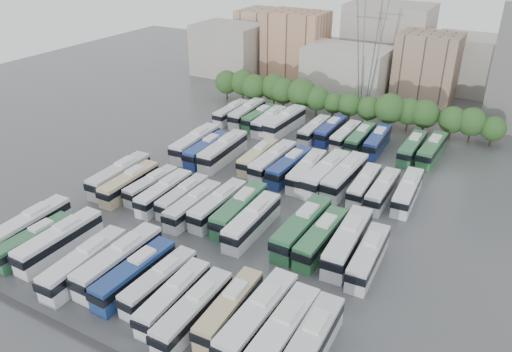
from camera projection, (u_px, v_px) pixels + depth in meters
The scene contains 55 objects.
ground at pixel (246, 204), 78.04m from camera, with size 220.00×220.00×0.00m, color #424447.
parapet at pixel (88, 340), 52.32m from camera, with size 56.00×0.50×0.50m, color #2D2D30.
tree_line at pixel (335, 100), 109.56m from camera, with size 65.75×7.90×8.38m.
city_buildings at pixel (358, 53), 133.46m from camera, with size 102.00×35.00×20.00m.
electricity_pylon at pixel (371, 29), 107.46m from camera, with size 9.00×6.91×33.83m.
bus_r0_s0 at pixel (29, 226), 68.70m from camera, with size 3.28×12.99×4.05m.
bus_r0_s1 at pixel (34, 241), 65.94m from camera, with size 2.94×11.49×3.58m.
bus_r0_s2 at pixel (60, 241), 65.54m from camera, with size 2.94×12.98×4.06m.
bus_r0_s4 at pixel (85, 263), 61.26m from camera, with size 3.35×13.01×4.05m.
bus_r0_s5 at pixel (119, 261), 61.58m from camera, with size 3.05×13.42×4.20m.
bus_r0_s6 at pixel (135, 274), 59.54m from camera, with size 3.11×12.43×3.87m.
bus_r0_s7 at pixel (159, 282), 58.45m from camera, with size 2.90×11.53×3.59m.
bus_r0_s8 at pixel (174, 297), 55.99m from camera, with size 2.90×11.68×3.64m.
bus_r0_s9 at pixel (194, 311), 53.93m from camera, with size 2.73×12.20×3.82m.
bus_r0_s10 at pixel (230, 308), 54.36m from camera, with size 3.00×11.73×3.65m.
bus_r0_s11 at pixel (258, 317), 52.72m from camera, with size 3.14×13.60×4.25m.
bus_r0_s12 at pixel (281, 336), 50.39m from camera, with size 2.97×13.58×4.26m.
bus_r0_s13 at pixel (310, 345), 49.38m from camera, with size 3.21×13.05×4.07m.
bus_r1_s0 at pixel (120, 175), 82.49m from camera, with size 3.24×13.07×4.08m.
bus_r1_s1 at pixel (130, 183), 80.23m from camera, with size 2.90×12.15×3.80m.
bus_r1_s2 at pixel (151, 185), 79.99m from camera, with size 2.78×10.95×3.41m.
bus_r1_s3 at pixel (164, 192), 77.58m from camera, with size 2.85×11.83×3.69m.
bus_r1_s4 at pixel (183, 196), 76.71m from camera, with size 2.66×11.20×3.50m.
bus_r1_s5 at pixel (193, 205), 74.02m from camera, with size 2.61×11.85×3.71m.
bus_r1_s6 at pixel (218, 205), 74.04m from camera, with size 2.83×12.39×3.88m.
bus_r1_s7 at pixel (240, 209), 72.71m from camera, with size 3.34×13.04×4.06m.
bus_r1_s8 at pixel (252, 221), 69.85m from camera, with size 3.02×12.82×4.01m.
bus_r1_s10 at pixel (302, 227), 68.17m from camera, with size 3.25×13.70×4.28m.
bus_r1_s11 at pixel (321, 237), 66.34m from camera, with size 3.02×12.58×3.93m.
bus_r1_s12 at pixel (348, 241), 65.21m from camera, with size 3.65×13.77×4.28m.
bus_r1_s13 at pixel (368, 256), 62.72m from camera, with size 3.16×12.13×3.77m.
bus_r2_s1 at pixel (195, 143), 94.29m from camera, with size 3.52×13.49×4.20m.
bus_r2_s2 at pixel (207, 149), 92.17m from camera, with size 2.94×12.21×3.81m.
bus_r2_s3 at pixel (223, 150), 91.10m from camera, with size 3.49×13.64×4.25m.
bus_r2_s5 at pixel (258, 157), 89.31m from camera, with size 2.97×11.83×3.69m.
bus_r2_s6 at pixel (273, 161), 87.31m from camera, with size 3.07×13.02×4.07m.
bus_r2_s7 at pixel (290, 166), 85.62m from camera, with size 3.25×12.65×3.94m.
bus_r2_s8 at pixel (307, 171), 84.04m from camera, with size 3.32×12.63×3.93m.
bus_r2_s9 at pixel (326, 173), 82.79m from camera, with size 3.53×13.81×4.30m.
bus_r2_s10 at pixel (345, 176), 81.90m from camera, with size 3.53×13.77×4.29m.
bus_r2_s11 at pixel (364, 185), 79.94m from camera, with size 2.84×11.50×3.59m.
bus_r2_s12 at pixel (382, 190), 78.18m from camera, with size 2.63×11.70×3.67m.
bus_r2_s13 at pixel (408, 191), 77.76m from camera, with size 3.22×12.25×3.81m.
bus_r3_s0 at pixel (231, 112), 110.24m from camera, with size 2.51×11.41×3.58m.
bus_r3_s1 at pixel (247, 113), 109.17m from camera, with size 3.37×12.86×4.00m.
bus_r3_s2 at pixel (260, 117), 107.55m from camera, with size 2.81×11.59×3.62m.
bus_r3_s3 at pixel (269, 121), 105.14m from camera, with size 3.21×12.42×3.86m.
bus_r3_s4 at pixel (285, 122), 104.12m from camera, with size 3.63×13.77×4.28m.
bus_r3_s6 at pixel (314, 130), 100.96m from camera, with size 2.54×11.46×3.59m.
bus_r3_s7 at pixel (331, 130), 100.76m from camera, with size 2.65×11.71×3.67m.
bus_r3_s8 at pixel (346, 135), 98.45m from camera, with size 2.67×11.28×3.53m.
bus_r3_s9 at pixel (360, 138), 96.96m from camera, with size 2.63×11.78×3.69m.
bus_r3_s10 at pixel (377, 141), 95.70m from camera, with size 3.12×12.07×3.75m.
bus_r3_s12 at pixel (412, 148), 92.75m from camera, with size 2.77×12.13×3.80m.
bus_r3_s13 at pixel (432, 150), 91.83m from camera, with size 3.21×12.54×3.91m.
Camera 1 is at (34.36, -58.09, 39.45)m, focal length 35.00 mm.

